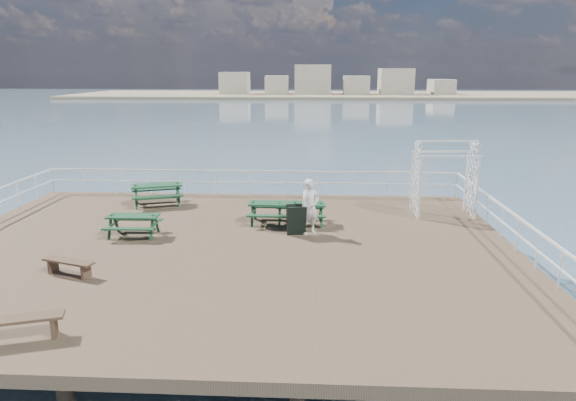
# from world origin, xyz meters

# --- Properties ---
(ground) EXTENTS (18.00, 14.00, 0.30)m
(ground) POSITION_xyz_m (0.00, 0.00, -0.15)
(ground) COLOR brown
(ground) RESTS_ON ground
(sea_backdrop) EXTENTS (300.00, 300.00, 9.20)m
(sea_backdrop) POSITION_xyz_m (12.54, 134.07, -0.51)
(sea_backdrop) COLOR #466176
(sea_backdrop) RESTS_ON ground
(railing) EXTENTS (17.77, 13.76, 1.10)m
(railing) POSITION_xyz_m (-0.07, 2.57, 0.87)
(railing) COLOR silver
(railing) RESTS_ON ground
(picnic_table_a) EXTENTS (2.37, 2.14, 0.96)m
(picnic_table_a) POSITION_xyz_m (-3.55, 4.93, 0.61)
(picnic_table_a) COLOR #163C20
(picnic_table_a) RESTS_ON ground
(picnic_table_b) EXTENTS (1.81, 1.48, 0.85)m
(picnic_table_b) POSITION_xyz_m (2.30, 2.59, 0.54)
(picnic_table_b) COLOR #163C20
(picnic_table_b) RESTS_ON ground
(picnic_table_c) EXTENTS (1.80, 1.46, 0.87)m
(picnic_table_c) POSITION_xyz_m (1.37, 2.59, 0.56)
(picnic_table_c) COLOR #163C20
(picnic_table_c) RESTS_ON ground
(picnic_table_d) EXTENTS (1.67, 1.35, 0.80)m
(picnic_table_d) POSITION_xyz_m (-3.12, 0.93, 0.51)
(picnic_table_d) COLOR #163C20
(picnic_table_d) RESTS_ON ground
(flat_bench_near) EXTENTS (1.52, 0.80, 0.43)m
(flat_bench_near) POSITION_xyz_m (-3.68, -2.46, 0.32)
(flat_bench_near) COLOR #4E3B28
(flat_bench_near) RESTS_ON ground
(flat_bench_far) EXTENTS (1.76, 0.93, 0.49)m
(flat_bench_far) POSITION_xyz_m (-3.12, -5.80, 0.37)
(flat_bench_far) COLOR #4E3B28
(flat_bench_far) RESTS_ON ground
(trellis_arbor) EXTENTS (2.32, 1.32, 2.82)m
(trellis_arbor) POSITION_xyz_m (7.60, 4.06, 1.25)
(trellis_arbor) COLOR silver
(trellis_arbor) RESTS_ON ground
(sandwich_board) EXTENTS (0.70, 0.58, 1.02)m
(sandwich_board) POSITION_xyz_m (2.21, 1.31, 0.50)
(sandwich_board) COLOR black
(sandwich_board) RESTS_ON ground
(person) EXTENTS (0.81, 0.74, 1.86)m
(person) POSITION_xyz_m (2.65, 1.44, 0.93)
(person) COLOR silver
(person) RESTS_ON ground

